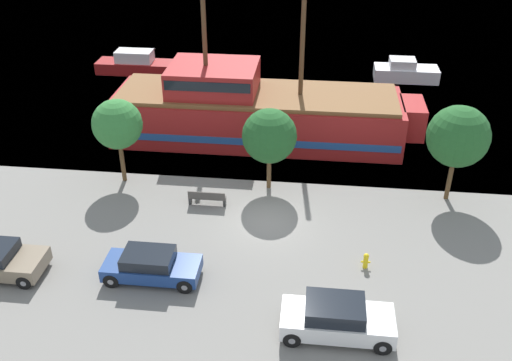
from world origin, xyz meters
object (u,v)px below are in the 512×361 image
(parked_car_curb_mid, at_px, (151,266))
(parked_car_curb_front, at_px, (337,319))
(pirate_ship, at_px, (254,111))
(fire_hydrant, at_px, (366,260))
(moored_boat_dockside, at_px, (140,65))
(moored_boat_outer, at_px, (405,72))
(bench_promenade_east, at_px, (207,198))

(parked_car_curb_mid, bearing_deg, parked_car_curb_front, -16.90)
(pirate_ship, relative_size, fire_hydrant, 25.23)
(parked_car_curb_front, bearing_deg, pirate_ship, 106.92)
(moored_boat_dockside, height_order, parked_car_curb_front, moored_boat_dockside)
(moored_boat_outer, bearing_deg, pirate_ship, -132.88)
(parked_car_curb_mid, height_order, bench_promenade_east, parked_car_curb_mid)
(parked_car_curb_front, bearing_deg, moored_boat_dockside, 119.79)
(fire_hydrant, distance_m, bench_promenade_east, 9.08)
(pirate_ship, height_order, bench_promenade_east, pirate_ship)
(moored_boat_outer, bearing_deg, bench_promenade_east, -121.86)
(moored_boat_dockside, height_order, fire_hydrant, moored_boat_dockside)
(pirate_ship, bearing_deg, bench_promenade_east, -100.69)
(moored_boat_outer, height_order, parked_car_curb_mid, moored_boat_outer)
(bench_promenade_east, bearing_deg, parked_car_curb_front, -51.83)
(moored_boat_dockside, xyz_separation_m, moored_boat_outer, (21.55, 0.75, -0.02))
(pirate_ship, distance_m, bench_promenade_east, 8.52)
(parked_car_curb_front, distance_m, fire_hydrant, 4.42)
(parked_car_curb_front, relative_size, parked_car_curb_mid, 1.04)
(moored_boat_dockside, distance_m, parked_car_curb_mid, 26.41)
(pirate_ship, height_order, parked_car_curb_mid, pirate_ship)
(bench_promenade_east, bearing_deg, parked_car_curb_mid, -102.25)
(moored_boat_outer, xyz_separation_m, fire_hydrant, (-4.37, -24.20, -0.27))
(pirate_ship, bearing_deg, moored_boat_outer, 47.12)
(parked_car_curb_mid, bearing_deg, pirate_ship, 78.65)
(moored_boat_dockside, relative_size, bench_promenade_east, 3.79)
(pirate_ship, relative_size, moored_boat_dockside, 2.60)
(moored_boat_outer, height_order, parked_car_curb_front, moored_boat_outer)
(moored_boat_outer, xyz_separation_m, parked_car_curb_front, (-5.73, -28.38, 0.09))
(parked_car_curb_front, relative_size, bench_promenade_east, 2.21)
(fire_hydrant, bearing_deg, pirate_ship, 117.22)
(pirate_ship, distance_m, parked_car_curb_front, 17.52)
(pirate_ship, distance_m, parked_car_curb_mid, 14.64)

